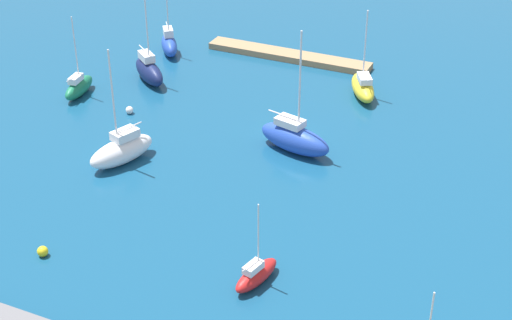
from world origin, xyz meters
name	(u,v)px	position (x,y,z in m)	size (l,w,h in m)	color
water	(287,138)	(0.00, 0.00, 0.00)	(160.00, 160.00, 0.00)	navy
pier_dock	(289,56)	(7.61, -19.17, 0.39)	(21.16, 2.70, 0.79)	#997A56
sailboat_navy_lone_south	(149,70)	(19.99, -6.09, 1.42)	(6.74, 5.94, 10.86)	#141E4C
sailboat_yellow_west_end	(363,87)	(-4.12, -12.52, 1.17)	(5.18, 6.92, 10.06)	yellow
sailboat_blue_far_south	(295,138)	(-1.70, 2.22, 1.47)	(8.33, 4.50, 12.80)	#2347B2
sailboat_white_east_end	(122,150)	(12.73, 11.09, 1.37)	(4.93, 7.59, 11.86)	white
sailboat_green_far_north	(79,87)	(25.36, 0.40, 1.06)	(2.35, 5.84, 9.26)	#19724C
sailboat_red_outer_mooring	(256,274)	(-6.62, 22.46, 0.82)	(2.55, 5.01, 7.13)	red
sailboat_blue_along_channel	(169,44)	(22.07, -14.46, 1.30)	(4.91, 5.75, 9.61)	#2347B2
mooring_buoy_yellow	(43,251)	(10.50, 26.44, 0.45)	(0.90, 0.90, 0.90)	yellow
mooring_buoy_white	(129,110)	(17.69, 1.98, 0.41)	(0.83, 0.83, 0.83)	white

